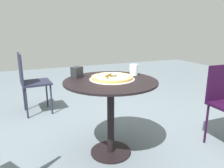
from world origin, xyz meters
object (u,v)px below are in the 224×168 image
object	(u,v)px
pizza_on_tray	(112,78)
pizza_server	(111,75)
napkin_dispenser	(77,72)
drinking_cup	(134,70)
patio_table	(111,99)
patio_chair_corner	(30,79)

from	to	relation	value
pizza_on_tray	pizza_server	xyz separation A→B (m)	(-0.03, 0.03, 0.04)
pizza_on_tray	napkin_dispenser	world-z (taller)	napkin_dispenser
pizza_server	napkin_dispenser	size ratio (longest dim) A/B	1.77
pizza_server	drinking_cup	distance (m)	0.33
pizza_on_tray	pizza_server	distance (m)	0.06
pizza_server	drinking_cup	world-z (taller)	drinking_cup
patio_table	napkin_dispenser	xyz separation A→B (m)	(0.23, 0.25, 0.23)
drinking_cup	napkin_dispenser	size ratio (longest dim) A/B	1.04
patio_table	drinking_cup	world-z (taller)	drinking_cup
napkin_dispenser	patio_chair_corner	world-z (taller)	patio_chair_corner
pizza_on_tray	pizza_server	world-z (taller)	pizza_server
patio_table	drinking_cup	xyz separation A→B (m)	(0.12, -0.30, 0.23)
pizza_on_tray	napkin_dispenser	size ratio (longest dim) A/B	4.01
pizza_server	patio_chair_corner	distance (m)	1.56
patio_table	patio_chair_corner	distance (m)	1.53
drinking_cup	patio_table	bearing A→B (deg)	111.21
patio_table	pizza_server	xyz separation A→B (m)	(0.00, 0.00, 0.23)
patio_table	pizza_on_tray	size ratio (longest dim) A/B	2.04
napkin_dispenser	patio_chair_corner	bearing A→B (deg)	76.90
patio_table	patio_chair_corner	world-z (taller)	patio_chair_corner
pizza_on_tray	patio_table	bearing A→B (deg)	141.20
patio_table	pizza_on_tray	bearing A→B (deg)	-38.80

